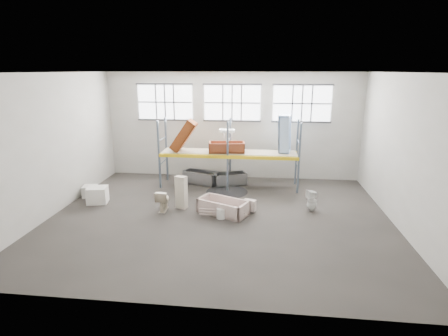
# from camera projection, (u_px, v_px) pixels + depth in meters

# --- Properties ---
(floor) EXTENTS (12.00, 10.00, 0.10)m
(floor) POSITION_uv_depth(u_px,v_px,m) (219.00, 218.00, 12.59)
(floor) COLOR #433D39
(floor) RESTS_ON ground
(ceiling) EXTENTS (12.00, 10.00, 0.10)m
(ceiling) POSITION_uv_depth(u_px,v_px,m) (219.00, 71.00, 11.22)
(ceiling) COLOR silver
(ceiling) RESTS_ON ground
(wall_back) EXTENTS (12.00, 0.10, 5.00)m
(wall_back) POSITION_uv_depth(u_px,v_px,m) (232.00, 126.00, 16.74)
(wall_back) COLOR #A8A69D
(wall_back) RESTS_ON ground
(wall_front) EXTENTS (12.00, 0.10, 5.00)m
(wall_front) POSITION_uv_depth(u_px,v_px,m) (188.00, 202.00, 7.07)
(wall_front) COLOR #BAB7AC
(wall_front) RESTS_ON ground
(wall_left) EXTENTS (0.10, 10.00, 5.00)m
(wall_left) POSITION_uv_depth(u_px,v_px,m) (51.00, 145.00, 12.55)
(wall_left) COLOR #B9B6AB
(wall_left) RESTS_ON ground
(wall_right) EXTENTS (0.10, 10.00, 5.00)m
(wall_right) POSITION_uv_depth(u_px,v_px,m) (406.00, 153.00, 11.27)
(wall_right) COLOR #9F9D94
(wall_right) RESTS_ON ground
(window_left) EXTENTS (2.60, 0.04, 1.60)m
(window_left) POSITION_uv_depth(u_px,v_px,m) (165.00, 102.00, 16.68)
(window_left) COLOR white
(window_left) RESTS_ON wall_back
(window_mid) EXTENTS (2.60, 0.04, 1.60)m
(window_mid) POSITION_uv_depth(u_px,v_px,m) (232.00, 103.00, 16.34)
(window_mid) COLOR white
(window_mid) RESTS_ON wall_back
(window_right) EXTENTS (2.60, 0.04, 1.60)m
(window_right) POSITION_uv_depth(u_px,v_px,m) (302.00, 103.00, 16.00)
(window_right) COLOR white
(window_right) RESTS_ON wall_back
(rack_upright_la) EXTENTS (0.08, 0.08, 3.00)m
(rack_upright_la) POSITION_uv_depth(u_px,v_px,m) (159.00, 155.00, 15.27)
(rack_upright_la) COLOR slate
(rack_upright_la) RESTS_ON floor
(rack_upright_lb) EXTENTS (0.08, 0.08, 3.00)m
(rack_upright_lb) POSITION_uv_depth(u_px,v_px,m) (166.00, 149.00, 16.42)
(rack_upright_lb) COLOR slate
(rack_upright_lb) RESTS_ON floor
(rack_upright_ma) EXTENTS (0.08, 0.08, 3.00)m
(rack_upright_ma) POSITION_uv_depth(u_px,v_px,m) (228.00, 157.00, 14.95)
(rack_upright_ma) COLOR slate
(rack_upright_ma) RESTS_ON floor
(rack_upright_mb) EXTENTS (0.08, 0.08, 3.00)m
(rack_upright_mb) POSITION_uv_depth(u_px,v_px,m) (230.00, 151.00, 16.10)
(rack_upright_mb) COLOR slate
(rack_upright_mb) RESTS_ON floor
(rack_upright_ra) EXTENTS (0.08, 0.08, 3.00)m
(rack_upright_ra) POSITION_uv_depth(u_px,v_px,m) (299.00, 159.00, 14.64)
(rack_upright_ra) COLOR slate
(rack_upright_ra) RESTS_ON floor
(rack_upright_rb) EXTENTS (0.08, 0.08, 3.00)m
(rack_upright_rb) POSITION_uv_depth(u_px,v_px,m) (297.00, 152.00, 15.78)
(rack_upright_rb) COLOR slate
(rack_upright_rb) RESTS_ON floor
(rack_beam_front) EXTENTS (6.00, 0.10, 0.14)m
(rack_beam_front) POSITION_uv_depth(u_px,v_px,m) (228.00, 157.00, 14.95)
(rack_beam_front) COLOR yellow
(rack_beam_front) RESTS_ON floor
(rack_beam_back) EXTENTS (6.00, 0.10, 0.14)m
(rack_beam_back) POSITION_uv_depth(u_px,v_px,m) (230.00, 151.00, 16.10)
(rack_beam_back) COLOR yellow
(rack_beam_back) RESTS_ON floor
(shelf_deck) EXTENTS (5.90, 1.10, 0.03)m
(shelf_deck) POSITION_uv_depth(u_px,v_px,m) (229.00, 152.00, 15.51)
(shelf_deck) COLOR gray
(shelf_deck) RESTS_ON floor
(wet_patch) EXTENTS (1.80, 1.80, 0.00)m
(wet_patch) POSITION_uv_depth(u_px,v_px,m) (227.00, 192.00, 15.16)
(wet_patch) COLOR black
(wet_patch) RESTS_ON floor
(bathtub_beige) EXTENTS (1.99, 1.52, 0.53)m
(bathtub_beige) POSITION_uv_depth(u_px,v_px,m) (223.00, 207.00, 12.81)
(bathtub_beige) COLOR #C9ACA4
(bathtub_beige) RESTS_ON floor
(cistern_spare) EXTENTS (0.48, 0.33, 0.42)m
(cistern_spare) POSITION_uv_depth(u_px,v_px,m) (250.00, 205.00, 12.90)
(cistern_spare) COLOR beige
(cistern_spare) RESTS_ON bathtub_beige
(sink_in_tub) EXTENTS (0.50, 0.50, 0.14)m
(sink_in_tub) POSITION_uv_depth(u_px,v_px,m) (233.00, 206.00, 13.13)
(sink_in_tub) COLOR beige
(sink_in_tub) RESTS_ON bathtub_beige
(toilet_beige) EXTENTS (0.47, 0.79, 0.80)m
(toilet_beige) POSITION_uv_depth(u_px,v_px,m) (163.00, 200.00, 13.09)
(toilet_beige) COLOR #F2E2C6
(toilet_beige) RESTS_ON floor
(cistern_tall) EXTENTS (0.47, 0.39, 1.25)m
(cistern_tall) POSITION_uv_depth(u_px,v_px,m) (181.00, 192.00, 13.24)
(cistern_tall) COLOR beige
(cistern_tall) RESTS_ON floor
(toilet_white) EXTENTS (0.48, 0.47, 0.81)m
(toilet_white) POSITION_uv_depth(u_px,v_px,m) (312.00, 201.00, 13.00)
(toilet_white) COLOR white
(toilet_white) RESTS_ON floor
(steel_tub_left) EXTENTS (1.72, 1.19, 0.57)m
(steel_tub_left) POSITION_uv_depth(u_px,v_px,m) (201.00, 177.00, 16.27)
(steel_tub_left) COLOR #A4A5AB
(steel_tub_left) RESTS_ON floor
(steel_tub_right) EXTENTS (1.61, 1.15, 0.54)m
(steel_tub_right) POSITION_uv_depth(u_px,v_px,m) (230.00, 179.00, 16.09)
(steel_tub_right) COLOR #979B9D
(steel_tub_right) RESTS_ON floor
(rust_tub_flat) EXTENTS (1.62, 0.89, 0.44)m
(rust_tub_flat) POSITION_uv_depth(u_px,v_px,m) (227.00, 147.00, 15.36)
(rust_tub_flat) COLOR #93461D
(rust_tub_flat) RESTS_ON shelf_deck
(rust_tub_tilted) EXTENTS (1.20, 0.70, 1.46)m
(rust_tub_tilted) POSITION_uv_depth(u_px,v_px,m) (184.00, 136.00, 15.39)
(rust_tub_tilted) COLOR brown
(rust_tub_tilted) RESTS_ON shelf_deck
(sink_on_shelf) EXTENTS (0.70, 0.56, 0.59)m
(sink_on_shelf) POSITION_uv_depth(u_px,v_px,m) (227.00, 142.00, 15.07)
(sink_on_shelf) COLOR white
(sink_on_shelf) RESTS_ON rust_tub_flat
(blue_tub_upright) EXTENTS (0.65, 0.85, 1.66)m
(blue_tub_upright) POSITION_uv_depth(u_px,v_px,m) (285.00, 134.00, 15.23)
(blue_tub_upright) COLOR #A0C2EF
(blue_tub_upright) RESTS_ON shelf_deck
(bucket) EXTENTS (0.37, 0.37, 0.37)m
(bucket) POSITION_uv_depth(u_px,v_px,m) (221.00, 213.00, 12.41)
(bucket) COLOR silver
(bucket) RESTS_ON floor
(carton_near) EXTENTS (0.86, 0.78, 0.64)m
(carton_near) POSITION_uv_depth(u_px,v_px,m) (97.00, 195.00, 13.84)
(carton_near) COLOR white
(carton_near) RESTS_ON floor
(carton_far) EXTENTS (0.65, 0.65, 0.46)m
(carton_far) POSITION_uv_depth(u_px,v_px,m) (90.00, 191.00, 14.55)
(carton_far) COLOR silver
(carton_far) RESTS_ON floor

